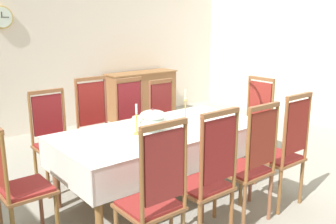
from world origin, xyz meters
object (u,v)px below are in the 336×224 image
at_px(candlestick_east, 185,110).
at_px(bowl_near_right, 140,118).
at_px(chair_head_west, 17,183).
at_px(spoon_primary, 233,125).
at_px(chair_north_a, 54,138).
at_px(mounted_clock, 1,17).
at_px(chair_north_b, 97,127).
at_px(bowl_near_left, 227,126).
at_px(chair_south_a, 154,196).
at_px(spoon_secondary, 147,118).
at_px(soup_tureen, 153,120).
at_px(chair_head_east, 253,120).
at_px(chair_south_c, 250,163).
at_px(sideboard, 142,95).
at_px(chair_south_b, 208,177).
at_px(chair_north_c, 135,121).
at_px(candlestick_west, 137,123).
at_px(dining_table, 162,135).
at_px(chair_north_d, 167,117).
at_px(chair_south_d, 284,150).

bearing_deg(candlestick_east, bowl_near_right, 125.77).
relative_size(chair_head_west, spoon_primary, 6.17).
distance_m(chair_north_a, candlestick_east, 1.53).
height_order(chair_head_west, mounted_clock, mounted_clock).
distance_m(chair_north_b, bowl_near_left, 1.61).
bearing_deg(spoon_primary, chair_south_a, -156.54).
distance_m(chair_south_a, spoon_secondary, 1.71).
height_order(chair_north_a, soup_tureen, chair_north_a).
relative_size(chair_head_east, spoon_primary, 6.51).
height_order(chair_south_a, chair_south_c, chair_south_a).
bearing_deg(chair_north_a, spoon_secondary, 152.68).
xyz_separation_m(candlestick_east, sideboard, (1.48, 2.97, -0.47)).
xyz_separation_m(chair_south_b, chair_north_c, (0.55, 1.91, -0.02)).
distance_m(candlestick_west, spoon_primary, 1.07).
bearing_deg(chair_south_a, chair_south_b, 0.01).
bearing_deg(dining_table, candlestick_west, -180.00).
distance_m(soup_tureen, candlestick_east, 0.45).
distance_m(chair_north_c, mounted_clock, 2.78).
bearing_deg(chair_south_b, bowl_near_left, 33.12).
height_order(dining_table, chair_head_west, chair_head_west).
distance_m(bowl_near_left, sideboard, 3.64).
height_order(chair_north_d, spoon_primary, chair_north_d).
distance_m(spoon_primary, spoon_secondary, 1.01).
distance_m(candlestick_west, spoon_secondary, 0.66).
relative_size(chair_north_c, candlestick_west, 3.68).
distance_m(bowl_near_right, spoon_secondary, 0.12).
bearing_deg(bowl_near_right, soup_tureen, -107.75).
distance_m(spoon_secondary, mounted_clock, 3.09).
relative_size(chair_head_east, mounted_clock, 3.36).
relative_size(candlestick_west, bowl_near_left, 1.91).
bearing_deg(soup_tureen, bowl_near_right, 72.25).
bearing_deg(chair_south_c, soup_tureen, 113.22).
distance_m(spoon_primary, mounted_clock, 4.01).
distance_m(dining_table, chair_north_b, 0.99).
xyz_separation_m(bowl_near_left, spoon_secondary, (-0.42, 0.88, -0.02)).
distance_m(candlestick_east, bowl_near_right, 0.55).
distance_m(chair_south_d, bowl_near_right, 1.61).
height_order(chair_north_c, candlestick_west, chair_north_c).
relative_size(dining_table, chair_north_c, 1.94).
bearing_deg(chair_south_c, candlestick_east, 87.57).
bearing_deg(chair_south_b, chair_south_c, 0.18).
xyz_separation_m(candlestick_east, bowl_near_left, (0.22, -0.43, -0.14)).
xyz_separation_m(chair_south_b, candlestick_west, (-0.06, 0.96, 0.28)).
bearing_deg(candlestick_west, candlestick_east, 0.00).
xyz_separation_m(chair_south_b, bowl_near_right, (0.28, 1.39, 0.18)).
height_order(chair_south_a, soup_tureen, chair_south_a).
bearing_deg(sideboard, chair_head_east, 84.69).
bearing_deg(candlestick_east, chair_south_d, -62.61).
distance_m(chair_head_east, soup_tureen, 1.68).
xyz_separation_m(dining_table, chair_north_d, (0.82, 0.95, -0.12)).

